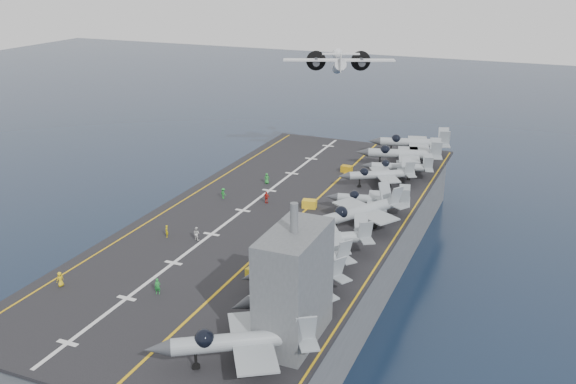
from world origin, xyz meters
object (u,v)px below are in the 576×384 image
at_px(island_superstructure, 294,273).
at_px(fighter_jet_0, 243,339).
at_px(tow_cart_a, 253,273).
at_px(transport_plane, 339,67).

bearing_deg(island_superstructure, fighter_jet_0, -113.41).
xyz_separation_m(island_superstructure, tow_cart_a, (-9.83, 10.68, -6.97)).
bearing_deg(tow_cart_a, fighter_jet_0, -67.25).
bearing_deg(island_superstructure, tow_cart_a, 132.64).
bearing_deg(transport_plane, tow_cart_a, -79.13).
bearing_deg(tow_cart_a, island_superstructure, -47.36).
distance_m(island_superstructure, transport_plane, 88.59).
xyz_separation_m(tow_cart_a, transport_plane, (-14.27, 74.30, 13.74)).
height_order(island_superstructure, transport_plane, transport_plane).
distance_m(island_superstructure, tow_cart_a, 16.10).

